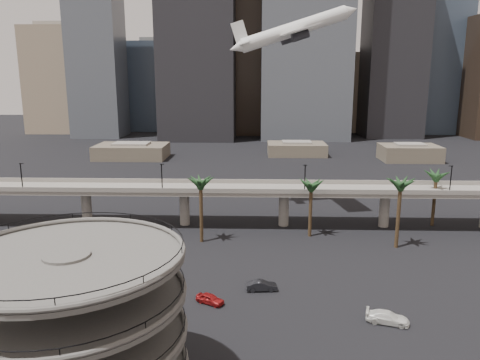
{
  "coord_description": "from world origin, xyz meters",
  "views": [
    {
      "loc": [
        4.52,
        -44.44,
        32.48
      ],
      "look_at": [
        2.2,
        28.0,
        16.29
      ],
      "focal_mm": 35.0,
      "sensor_mm": 36.0,
      "label": 1
    }
  ],
  "objects_px": {
    "airborne_jet": "(294,30)",
    "car_c": "(388,317)",
    "parking_ramp": "(72,317)",
    "overpass": "(234,193)",
    "car_a": "(210,299)",
    "car_b": "(262,286)"
  },
  "relations": [
    {
      "from": "airborne_jet",
      "to": "overpass",
      "type": "bearing_deg",
      "value": -140.74
    },
    {
      "from": "car_b",
      "to": "car_c",
      "type": "relative_size",
      "value": 0.85
    },
    {
      "from": "parking_ramp",
      "to": "overpass",
      "type": "height_order",
      "value": "parking_ramp"
    },
    {
      "from": "car_a",
      "to": "car_c",
      "type": "bearing_deg",
      "value": -72.85
    },
    {
      "from": "car_a",
      "to": "parking_ramp",
      "type": "bearing_deg",
      "value": -178.59
    },
    {
      "from": "airborne_jet",
      "to": "car_a",
      "type": "distance_m",
      "value": 69.26
    },
    {
      "from": "airborne_jet",
      "to": "car_c",
      "type": "height_order",
      "value": "airborne_jet"
    },
    {
      "from": "car_a",
      "to": "car_b",
      "type": "distance_m",
      "value": 8.8
    },
    {
      "from": "overpass",
      "to": "car_b",
      "type": "distance_m",
      "value": 33.64
    },
    {
      "from": "airborne_jet",
      "to": "car_b",
      "type": "bearing_deg",
      "value": -109.35
    },
    {
      "from": "airborne_jet",
      "to": "car_c",
      "type": "distance_m",
      "value": 71.85
    },
    {
      "from": "parking_ramp",
      "to": "car_b",
      "type": "bearing_deg",
      "value": 54.76
    },
    {
      "from": "parking_ramp",
      "to": "car_a",
      "type": "relative_size",
      "value": 5.17
    },
    {
      "from": "car_a",
      "to": "car_b",
      "type": "bearing_deg",
      "value": -31.26
    },
    {
      "from": "airborne_jet",
      "to": "car_b",
      "type": "height_order",
      "value": "airborne_jet"
    },
    {
      "from": "parking_ramp",
      "to": "car_c",
      "type": "relative_size",
      "value": 3.93
    },
    {
      "from": "parking_ramp",
      "to": "overpass",
      "type": "bearing_deg",
      "value": 77.57
    },
    {
      "from": "parking_ramp",
      "to": "car_a",
      "type": "distance_m",
      "value": 26.32
    },
    {
      "from": "car_c",
      "to": "car_a",
      "type": "bearing_deg",
      "value": 94.68
    },
    {
      "from": "car_a",
      "to": "airborne_jet",
      "type": "bearing_deg",
      "value": 12.06
    },
    {
      "from": "airborne_jet",
      "to": "car_c",
      "type": "relative_size",
      "value": 5.6
    },
    {
      "from": "parking_ramp",
      "to": "car_b",
      "type": "height_order",
      "value": "parking_ramp"
    }
  ]
}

